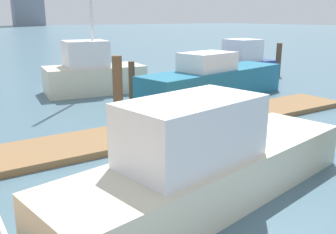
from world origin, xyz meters
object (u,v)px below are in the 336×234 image
Objects in this scene: moored_boat_0 at (214,81)px; moored_boat_5 at (208,164)px; moored_boat_4 at (239,65)px; moored_boat_3 at (92,73)px.

moored_boat_0 is 9.30m from moored_boat_5.
moored_boat_5 is at bearing -135.73° from moored_boat_4.
moored_boat_3 is at bearing 132.27° from moored_boat_0.
moored_boat_5 is at bearing -130.58° from moored_boat_0.
moored_boat_5 is at bearing -101.31° from moored_boat_3.
moored_boat_4 reaches higher than moored_boat_5.
moored_boat_3 is (-3.80, 4.18, 0.18)m from moored_boat_0.
moored_boat_0 is 1.85× the size of moored_boat_4.
moored_boat_0 is 5.65m from moored_boat_3.
moored_boat_4 is 15.00m from moored_boat_5.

